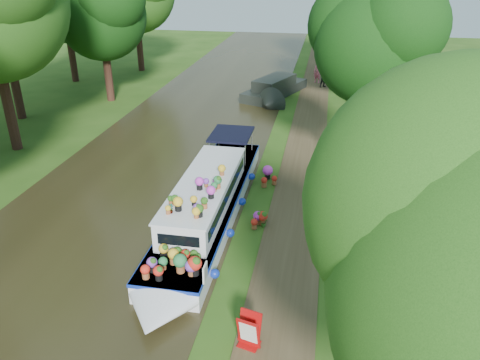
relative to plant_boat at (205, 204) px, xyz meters
name	(u,v)px	position (x,y,z in m)	size (l,w,h in m)	color
ground	(268,205)	(2.25, 1.89, -0.85)	(100.00, 100.00, 0.00)	#264912
canal_water	(135,194)	(-3.75, 1.89, -0.84)	(10.00, 100.00, 0.02)	black
towpath	(296,208)	(3.45, 1.89, -0.84)	(2.20, 100.00, 0.03)	#41331E
plant_boat	(205,204)	(0.00, 0.00, 0.00)	(2.29, 13.52, 2.26)	silver
tree_near_overhang	(373,38)	(6.04, 4.95, 5.75)	(5.52, 5.28, 8.99)	black
tree_near_mid	(371,12)	(6.73, 16.97, 5.58)	(6.90, 6.60, 9.40)	black
tree_far_c	(100,7)	(-11.27, 15.97, 5.67)	(7.13, 6.82, 9.59)	black
tree_far_g	(0,9)	(-15.27, 10.97, 5.93)	(7.36, 7.04, 9.95)	black
second_boat	(274,89)	(0.50, 19.05, -0.25)	(4.55, 8.14, 1.48)	black
sandwich_board	(249,332)	(2.76, -6.13, -0.37)	(0.67, 0.64, 1.00)	#AB0C0C
pedestrian_pink	(318,72)	(3.55, 23.97, 0.08)	(0.66, 0.43, 1.80)	#D15685
pedestrian_dark	(324,78)	(4.15, 22.53, -0.06)	(0.74, 0.58, 1.52)	black
verge_plant	(264,222)	(2.30, 0.18, -0.66)	(0.34, 0.30, 0.38)	#346F21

